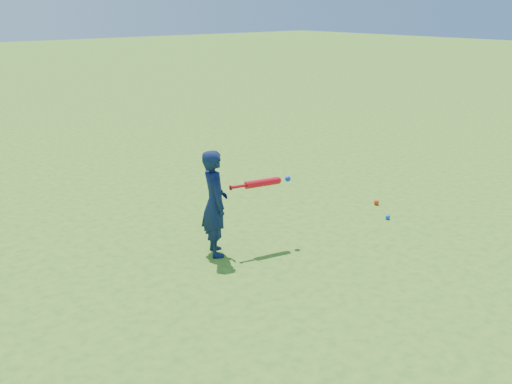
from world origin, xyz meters
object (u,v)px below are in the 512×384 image
ground_ball_red (376,202)px  ground_ball_blue (388,217)px  child (215,203)px  bat_swing (265,182)px

ground_ball_red → ground_ball_blue: 0.56m
child → ground_ball_red: size_ratio=16.19×
bat_swing → ground_ball_blue: bearing=-0.2°
ground_ball_red → ground_ball_blue: ground_ball_red is taller
child → ground_ball_blue: child is taller
child → ground_ball_red: bearing=-69.4°
child → ground_ball_blue: 2.44m
ground_ball_red → ground_ball_blue: (-0.33, -0.45, -0.01)m
ground_ball_blue → bat_swing: 1.93m
ground_ball_blue → child: bearing=166.1°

